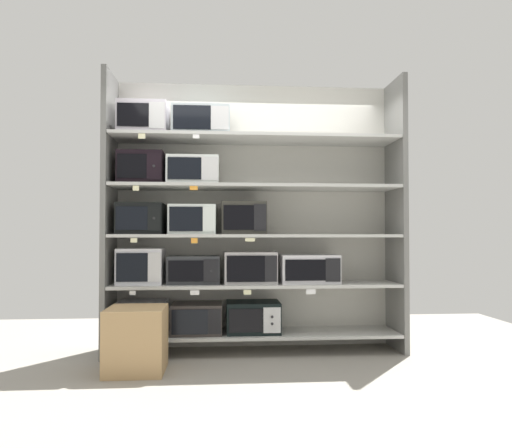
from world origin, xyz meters
The scene contains 35 objects.
ground centered at (0.00, -1.00, -0.01)m, with size 6.75×6.00×0.02m, color gray.
back_panel centered at (0.00, 0.28, 1.34)m, with size 2.95×0.04×2.68m, color beige.
upright_left centered at (-1.40, 0.00, 1.34)m, with size 0.05×0.51×2.68m, color slate.
upright_right centered at (1.40, 0.00, 1.34)m, with size 0.05×0.51×2.68m, color slate.
shelf_0 centered at (0.00, 0.00, 0.17)m, with size 2.75×0.51×0.03m, color beige.
microwave_0 centered at (-1.08, 0.00, 0.35)m, with size 0.46×0.39×0.31m.
microwave_1 centered at (-0.57, 0.00, 0.33)m, with size 0.48×0.40×0.29m.
microwave_2 centered at (-0.03, 0.00, 0.34)m, with size 0.51×0.39×0.30m.
shelf_1 centered at (0.00, 0.00, 0.65)m, with size 2.75×0.51×0.03m, color beige.
microwave_3 centered at (-1.10, 0.00, 0.83)m, with size 0.42×0.34×0.34m.
microwave_4 centered at (-0.60, 0.00, 0.80)m, with size 0.49×0.34×0.27m.
microwave_5 centered at (-0.06, 0.00, 0.82)m, with size 0.50×0.37×0.30m.
microwave_6 centered at (0.52, 0.00, 0.80)m, with size 0.56×0.39×0.27m.
price_tag_0 centered at (-1.13, -0.26, 0.61)m, with size 0.05×0.00×0.04m, color white.
price_tag_1 centered at (-0.58, -0.26, 0.61)m, with size 0.08×0.00×0.04m, color white.
price_tag_2 centered at (-0.10, -0.26, 0.61)m, with size 0.07×0.00×0.04m, color beige.
price_tag_3 centered at (0.49, -0.26, 0.61)m, with size 0.09×0.00×0.05m, color white.
shelf_2 centered at (0.00, 0.00, 1.12)m, with size 2.75×0.51×0.03m, color beige.
microwave_7 centered at (-1.10, 0.00, 1.28)m, with size 0.43×0.43×0.29m.
microwave_8 centered at (-0.61, 0.00, 1.28)m, with size 0.44×0.43×0.28m.
microwave_9 centered at (-0.12, 0.00, 1.29)m, with size 0.43×0.38×0.31m.
price_tag_4 centered at (-1.12, -0.26, 1.08)m, with size 0.06×0.00×0.04m, color beige.
price_tag_5 centered at (-0.58, -0.26, 1.08)m, with size 0.06×0.00×0.05m, color orange.
price_tag_6 centered at (-0.07, -0.26, 1.09)m, with size 0.09×0.00×0.03m, color beige.
shelf_3 centered at (0.00, 0.00, 1.60)m, with size 2.75×0.51×0.03m, color beige.
microwave_10 centered at (-1.10, 0.00, 1.77)m, with size 0.43×0.34×0.31m.
microwave_11 centered at (-0.61, 0.00, 1.75)m, with size 0.49×0.42×0.27m.
price_tag_7 centered at (-1.11, -0.26, 1.55)m, with size 0.06×0.00×0.05m, color beige.
price_tag_8 centered at (-0.59, -0.26, 1.56)m, with size 0.07×0.00×0.04m, color orange.
shelf_4 centered at (0.00, 0.00, 2.07)m, with size 2.75×0.51×0.03m, color beige.
microwave_12 centered at (-1.08, 0.00, 2.24)m, with size 0.46×0.38×0.31m.
microwave_13 centered at (-0.53, 0.00, 2.22)m, with size 0.55×0.40×0.27m.
price_tag_9 centered at (-1.06, -0.26, 2.03)m, with size 0.06×0.00×0.05m, color beige.
price_tag_10 centered at (-0.57, -0.26, 2.03)m, with size 0.06×0.00×0.04m, color white.
shipping_carton centered at (-1.04, -0.59, 0.26)m, with size 0.47×0.47×0.53m, color tan.
Camera 1 is at (-0.34, -4.57, 1.12)m, focal length 33.08 mm.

